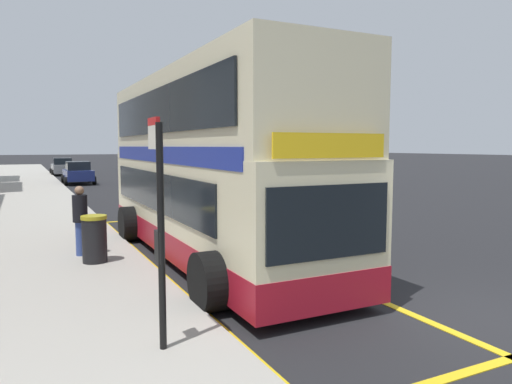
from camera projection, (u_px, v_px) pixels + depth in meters
ground_plane at (118, 182)px, 35.88m from camera, size 260.00×260.00×0.00m
pavement_near at (14, 184)px, 32.78m from camera, size 6.00×76.00×0.14m
double_decker_bus at (207, 173)px, 11.42m from camera, size 3.15×10.20×4.40m
bus_bay_markings at (213, 258)px, 11.43m from camera, size 3.14×13.72×0.01m
bus_stop_sign at (159, 216)px, 5.92m from camera, size 0.09×0.51×2.93m
parked_car_grey_distant at (62, 167)px, 44.18m from camera, size 2.09×4.20×1.62m
parked_car_navy_far at (78, 173)px, 33.93m from camera, size 2.09×4.20×1.62m
parked_car_teal_kerbside at (134, 163)px, 53.00m from camera, size 2.09×4.20×1.62m
pedestrian_waiting_near_sign at (80, 218)px, 11.08m from camera, size 0.34×0.34×1.65m
litter_bin at (94, 239)px, 10.46m from camera, size 0.56×0.56×1.05m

